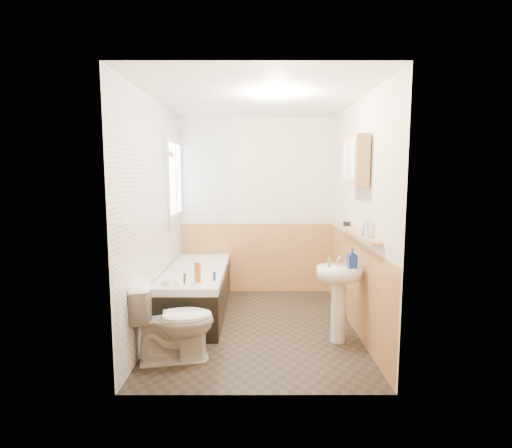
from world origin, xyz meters
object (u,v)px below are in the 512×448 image
object	(u,v)px
pine_shelf	(356,233)
bathtub	(197,290)
toilet	(173,322)
sink	(339,288)
medicine_cabinet	(356,161)

from	to	relation	value
pine_shelf	bathtub	bearing A→B (deg)	158.78
bathtub	toilet	distance (m)	1.26
bathtub	sink	world-z (taller)	sink
bathtub	toilet	bearing A→B (deg)	-91.37
sink	pine_shelf	distance (m)	0.60
pine_shelf	medicine_cabinet	bearing A→B (deg)	154.53
pine_shelf	medicine_cabinet	world-z (taller)	medicine_cabinet
toilet	sink	xyz separation A→B (m)	(1.60, 0.41, 0.19)
toilet	medicine_cabinet	distance (m)	2.38
medicine_cabinet	toilet	bearing A→B (deg)	-161.79
sink	medicine_cabinet	world-z (taller)	medicine_cabinet
toilet	pine_shelf	xyz separation A→B (m)	(1.80, 0.57, 0.74)
toilet	medicine_cabinet	xyz separation A→B (m)	(1.77, 0.58, 1.47)
bathtub	medicine_cabinet	distance (m)	2.42
sink	medicine_cabinet	size ratio (longest dim) A/B	1.58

